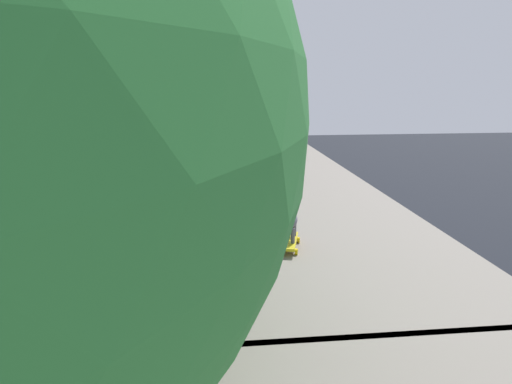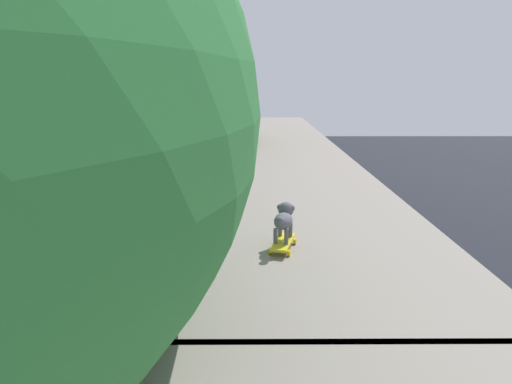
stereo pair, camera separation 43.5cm
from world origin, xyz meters
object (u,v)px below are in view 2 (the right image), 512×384
object	(u,v)px
car_silver_fifth	(48,347)
toy_skateboard	(283,243)
small_dog	(284,218)
city_bus	(104,176)

from	to	relation	value
car_silver_fifth	toy_skateboard	world-z (taller)	toy_skateboard
small_dog	car_silver_fifth	bearing A→B (deg)	128.98
car_silver_fifth	small_dog	size ratio (longest dim) A/B	12.01
car_silver_fifth	city_bus	bearing A→B (deg)	102.44
city_bus	toy_skateboard	bearing A→B (deg)	-68.20
car_silver_fifth	toy_skateboard	xyz separation A→B (m)	(5.99, -7.46, 5.84)
city_bus	small_dog	xyz separation A→B (m)	(9.69, -24.16, 4.79)
toy_skateboard	small_dog	bearing A→B (deg)	81.26
small_dog	city_bus	bearing A→B (deg)	111.86
car_silver_fifth	toy_skateboard	size ratio (longest dim) A/B	9.55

